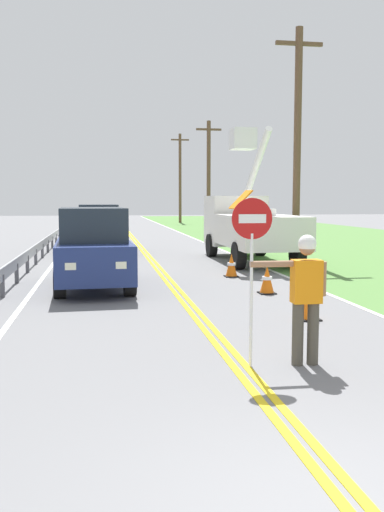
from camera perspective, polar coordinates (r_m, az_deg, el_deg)
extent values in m
cube|color=yellow|center=(23.59, -4.90, 0.16)|extent=(0.11, 110.00, 0.01)
cube|color=yellow|center=(23.60, -4.46, 0.17)|extent=(0.11, 110.00, 0.01)
cube|color=silver|center=(24.15, 3.86, 0.30)|extent=(0.12, 110.00, 0.01)
cube|color=silver|center=(23.59, -13.43, 0.03)|extent=(0.12, 110.00, 0.01)
cylinder|color=#474238|center=(8.04, 12.27, -7.76)|extent=(0.16, 0.16, 0.88)
cylinder|color=#474238|center=(7.97, 10.77, -7.85)|extent=(0.16, 0.16, 0.88)
cube|color=orange|center=(7.86, 11.63, -2.56)|extent=(0.41, 0.25, 0.60)
cylinder|color=#996B4C|center=(7.68, 8.15, -0.81)|extent=(0.60, 0.11, 0.09)
cylinder|color=#996B4C|center=(7.94, 13.27, -2.29)|extent=(0.09, 0.09, 0.48)
sphere|color=#996B4C|center=(7.81, 11.70, 0.86)|extent=(0.22, 0.22, 0.22)
sphere|color=white|center=(7.81, 11.71, 1.22)|extent=(0.25, 0.25, 0.25)
cylinder|color=silver|center=(7.68, 6.08, -4.59)|extent=(0.04, 0.04, 1.85)
cylinder|color=#B71414|center=(7.56, 6.17, 3.82)|extent=(0.56, 0.03, 0.56)
cube|color=white|center=(7.55, 6.20, 3.82)|extent=(0.38, 0.01, 0.12)
cube|color=white|center=(19.75, 6.93, 2.56)|extent=(2.37, 4.63, 1.10)
cube|color=white|center=(23.05, 4.43, 3.66)|extent=(2.23, 2.13, 2.00)
cube|color=#1E2833|center=(24.04, 3.82, 4.47)|extent=(1.98, 0.09, 0.90)
cylinder|color=silver|center=(18.84, 7.77, 4.44)|extent=(0.56, 0.56, 0.24)
cylinder|color=silver|center=(20.42, 6.41, 8.62)|extent=(0.29, 3.42, 2.82)
cube|color=white|center=(22.10, 5.22, 11.84)|extent=(0.91, 0.91, 0.80)
cube|color=orange|center=(17.66, 5.01, 5.78)|extent=(0.61, 0.81, 0.59)
cylinder|color=black|center=(22.68, 2.01, 1.11)|extent=(0.33, 0.92, 0.92)
cylinder|color=black|center=(23.20, 7.00, 1.17)|extent=(0.33, 0.92, 0.92)
cylinder|color=black|center=(18.53, 4.79, 0.05)|extent=(0.33, 0.92, 0.92)
cylinder|color=black|center=(19.16, 10.76, 0.15)|extent=(0.33, 0.92, 0.92)
cube|color=navy|center=(14.76, -10.08, -0.16)|extent=(2.02, 4.67, 0.92)
cube|color=#1E2833|center=(14.70, -10.14, 3.26)|extent=(1.73, 2.91, 0.84)
cube|color=#EAEACC|center=(12.52, -7.27, -0.94)|extent=(0.24, 0.07, 0.16)
cube|color=#EAEACC|center=(12.49, -12.33, -1.04)|extent=(0.24, 0.07, 0.16)
cylinder|color=black|center=(13.45, -6.38, -2.65)|extent=(0.31, 0.69, 0.68)
cylinder|color=black|center=(13.41, -13.39, -2.80)|extent=(0.31, 0.69, 0.68)
cylinder|color=black|center=(16.27, -7.29, -1.20)|extent=(0.31, 0.69, 0.68)
cylinder|color=black|center=(16.23, -13.08, -1.32)|extent=(0.31, 0.69, 0.68)
cube|color=#4C5156|center=(24.64, -9.54, 2.20)|extent=(1.95, 4.64, 0.92)
cube|color=#1E2833|center=(24.60, -9.57, 4.24)|extent=(1.69, 2.89, 0.84)
cube|color=#EAEACC|center=(22.38, -8.01, 2.00)|extent=(0.24, 0.07, 0.16)
cube|color=#EAEACC|center=(22.36, -10.84, 1.95)|extent=(0.24, 0.07, 0.16)
cylinder|color=black|center=(23.29, -7.43, 0.89)|extent=(0.30, 0.69, 0.68)
cylinder|color=black|center=(23.25, -11.47, 0.82)|extent=(0.30, 0.69, 0.68)
cylinder|color=black|center=(26.12, -7.79, 1.41)|extent=(0.30, 0.69, 0.68)
cylinder|color=black|center=(26.09, -11.39, 1.35)|extent=(0.30, 0.69, 0.68)
cylinder|color=brown|center=(21.73, 10.72, 11.02)|extent=(0.28, 0.28, 8.66)
cube|color=brown|center=(22.39, 10.91, 20.57)|extent=(1.80, 0.14, 0.14)
cylinder|color=brown|center=(39.86, 1.71, 8.09)|extent=(0.28, 0.28, 7.83)
cube|color=brown|center=(40.13, 1.73, 12.82)|extent=(1.80, 0.14, 0.14)
cylinder|color=brown|center=(56.39, -1.23, 7.93)|extent=(0.28, 0.28, 8.86)
cube|color=brown|center=(56.67, -1.24, 11.81)|extent=(1.80, 0.14, 0.14)
cone|color=orange|center=(10.97, 11.90, -4.61)|extent=(0.36, 0.36, 0.70)
cylinder|color=white|center=(10.96, 11.91, -4.43)|extent=(0.25, 0.25, 0.08)
cube|color=black|center=(11.03, 11.87, -6.32)|extent=(0.40, 0.40, 0.03)
cone|color=orange|center=(13.83, 7.69, -2.40)|extent=(0.36, 0.36, 0.70)
cylinder|color=white|center=(13.82, 7.69, -2.25)|extent=(0.25, 0.25, 0.08)
cube|color=black|center=(13.88, 7.67, -3.77)|extent=(0.40, 0.40, 0.03)
cone|color=orange|center=(16.72, 4.06, -0.95)|extent=(0.36, 0.36, 0.70)
cylinder|color=white|center=(16.72, 4.06, -0.83)|extent=(0.25, 0.25, 0.08)
cube|color=black|center=(16.76, 4.05, -2.09)|extent=(0.40, 0.40, 0.03)
cube|color=#9EA0A3|center=(19.49, -16.10, 0.39)|extent=(0.06, 32.00, 0.32)
cube|color=#4C4C51|center=(13.90, -18.86, -2.93)|extent=(0.10, 0.10, 0.55)
cube|color=#4C4C51|center=(16.14, -17.51, -1.71)|extent=(0.10, 0.10, 0.55)
cube|color=#4C4C51|center=(18.39, -16.50, -0.80)|extent=(0.10, 0.10, 0.55)
cube|color=#4C4C51|center=(20.64, -15.71, -0.08)|extent=(0.10, 0.10, 0.55)
cube|color=#4C4C51|center=(22.90, -15.07, 0.50)|extent=(0.10, 0.10, 0.55)
cube|color=#4C4C51|center=(25.17, -14.55, 0.97)|extent=(0.10, 0.10, 0.55)
cube|color=#4C4C51|center=(27.44, -14.12, 1.36)|extent=(0.10, 0.10, 0.55)
cube|color=#4C4C51|center=(29.71, -13.75, 1.70)|extent=(0.10, 0.10, 0.55)
cube|color=#4C4C51|center=(31.99, -13.43, 1.98)|extent=(0.10, 0.10, 0.55)
cube|color=#4C4C51|center=(34.26, -13.16, 2.23)|extent=(0.10, 0.10, 0.55)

